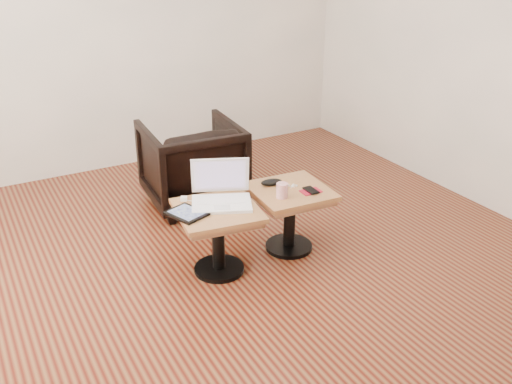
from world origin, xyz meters
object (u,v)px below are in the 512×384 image
side_table_left (218,224)px  armchair (192,163)px  side_table_right (290,204)px  striped_cup (282,190)px  laptop (221,194)px

side_table_left → armchair: armchair is taller
side_table_right → striped_cup: 0.22m
side_table_right → striped_cup: size_ratio=5.41×
side_table_left → side_table_right: 0.55m
side_table_left → armchair: size_ratio=0.76×
side_table_left → laptop: 0.19m
laptop → striped_cup: laptop is taller
striped_cup → side_table_left: bearing=172.3°
armchair → side_table_left: bearing=79.5°
side_table_left → striped_cup: (0.43, -0.06, 0.16)m
laptop → side_table_right: bearing=17.9°
side_table_right → armchair: (-0.28, 1.01, -0.00)m
side_table_left → side_table_right: size_ratio=1.06×
laptop → armchair: (0.21, 0.96, -0.17)m
laptop → striped_cup: size_ratio=4.73×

